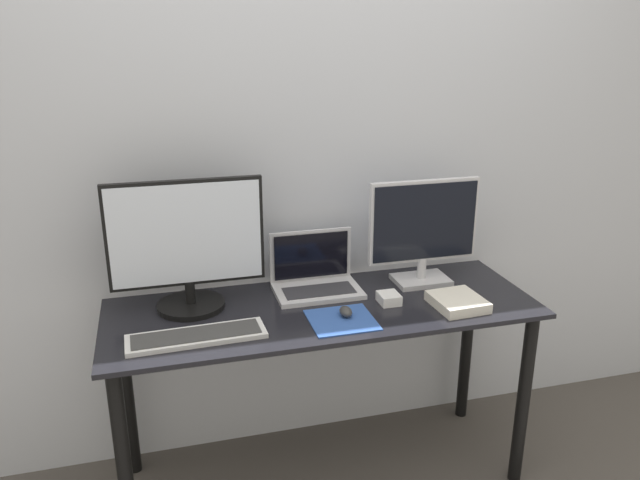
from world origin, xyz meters
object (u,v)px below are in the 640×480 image
mouse (346,312)px  book (458,302)px  laptop (315,276)px  power_brick (389,298)px  keyboard (197,336)px  monitor_right (424,230)px  monitor_left (187,246)px

mouse → book: 0.42m
laptop → power_brick: laptop is taller
keyboard → mouse: mouse is taller
monitor_right → power_brick: (-0.20, -0.15, -0.20)m
power_brick → mouse: bearing=-159.0°
monitor_left → monitor_right: monitor_left is taller
keyboard → mouse: bearing=2.6°
monitor_right → book: bearing=-82.2°
monitor_left → power_brick: monitor_left is taller
monitor_right → laptop: monitor_right is taller
monitor_left → book: 1.00m
monitor_right → laptop: 0.46m
monitor_left → keyboard: size_ratio=1.20×
laptop → book: laptop is taller
keyboard → mouse: 0.52m
monitor_right → mouse: bearing=-149.6°
monitor_left → laptop: (0.48, 0.04, -0.18)m
keyboard → book: 0.94m
monitor_right → keyboard: (-0.91, -0.25, -0.21)m
laptop → keyboard: 0.56m
mouse → book: bearing=-3.1°
laptop → monitor_left: bearing=-175.0°
book → monitor_left: bearing=165.2°
book → monitor_right: bearing=97.8°
keyboard → mouse: (0.52, 0.02, 0.01)m
monitor_left → power_brick: size_ratio=6.44×
monitor_left → mouse: bearing=-23.6°
monitor_right → power_brick: 0.32m
monitor_right → book: size_ratio=2.22×
power_brick → keyboard: bearing=-172.3°
monitor_right → book: monitor_right is taller
laptop → mouse: (0.04, -0.27, -0.03)m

